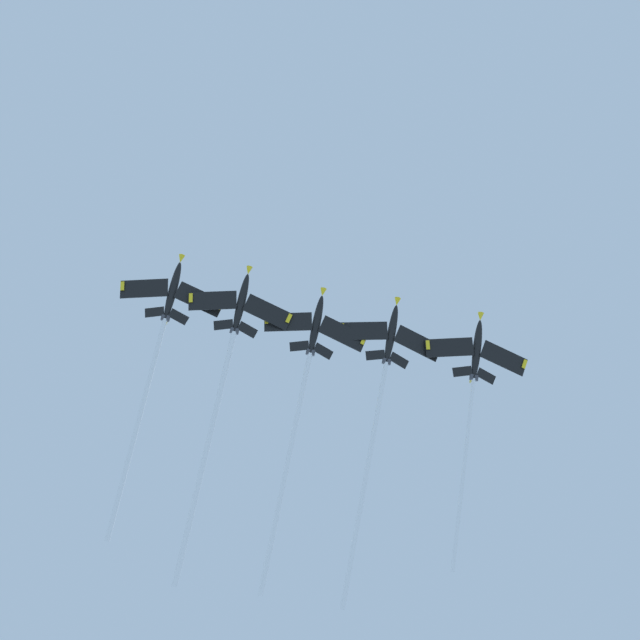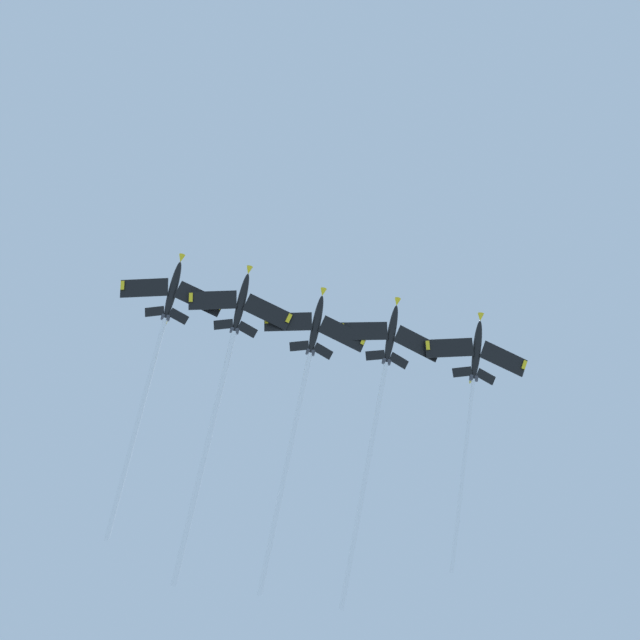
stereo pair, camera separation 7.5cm
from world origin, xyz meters
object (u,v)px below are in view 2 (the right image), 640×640
Objects in this scene: jet_far_left at (473,383)px; jet_centre at (303,388)px; jet_inner_left at (380,394)px; jet_far_right at (159,343)px; jet_inner_right at (224,376)px.

jet_far_left is 0.86× the size of jet_centre.
jet_far_left is at bearing -179.22° from jet_inner_left.
jet_inner_left is 1.06× the size of jet_far_right.
jet_inner_left is at bearing -166.34° from jet_inner_right.
jet_inner_right is at bearing 13.66° from jet_inner_left.
jet_far_left is 0.82× the size of jet_inner_right.
jet_inner_left is 14.42m from jet_centre.
jet_centre is at bearing -164.50° from jet_inner_right.
jet_far_left is at bearing -166.10° from jet_far_right.
jet_inner_left reaches higher than jet_far_left.
jet_inner_left is 0.96× the size of jet_inner_right.
jet_inner_left is 29.06m from jet_inner_right.
jet_far_left is 0.85× the size of jet_inner_left.
jet_far_left is 0.90× the size of jet_far_right.
jet_far_right reaches higher than jet_inner_left.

